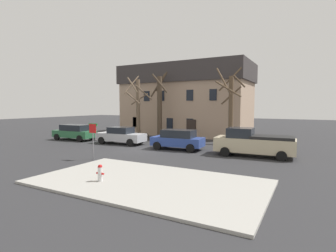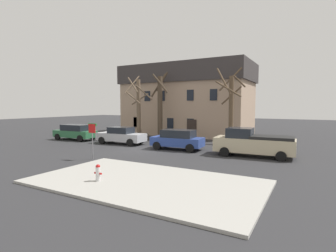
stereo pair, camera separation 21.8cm
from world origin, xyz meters
name	(u,v)px [view 2 (the right image)]	position (x,y,z in m)	size (l,w,h in m)	color
ground_plane	(139,150)	(0.00, 0.00, 0.00)	(120.00, 120.00, 0.00)	#2D2D30
sidewalk_slab	(145,182)	(5.68, -7.52, 0.06)	(10.85, 6.11, 0.12)	#A8A59E
building_main	(187,100)	(-1.73, 12.93, 4.42)	(16.02, 7.90, 8.68)	tan
tree_bare_near	(138,106)	(-4.37, 6.02, 3.61)	(2.74, 2.73, 7.04)	brown
tree_bare_mid	(160,105)	(-2.41, 7.41, 3.75)	(2.44, 2.45, 7.41)	#4C3D2D
tree_bare_far	(231,105)	(5.63, 7.00, 3.69)	(2.68, 2.86, 7.38)	brown
car_green_wagon	(75,132)	(-9.60, 1.84, 0.86)	(4.75, 2.21, 1.64)	#2D6B42
car_silver_sedan	(121,135)	(-3.47, 1.92, 0.81)	(4.86, 2.12, 1.62)	#B7BABF
car_blue_wagon	(178,139)	(2.71, 1.66, 0.87)	(4.38, 2.22, 1.66)	#2D4799
pickup_truck_beige	(253,143)	(8.78, 1.70, 0.98)	(5.59, 2.40, 2.03)	#C6B793
fire_hydrant	(98,172)	(3.78, -8.66, 0.53)	(0.42, 0.22, 0.79)	silver
street_sign_pole	(92,134)	(-0.50, -4.73, 1.73)	(0.76, 0.07, 2.46)	slate
bicycle_leaning	(143,136)	(-3.68, 5.82, 0.37)	(1.75, 0.10, 1.03)	black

